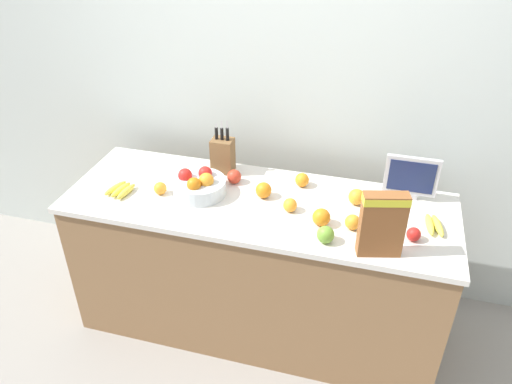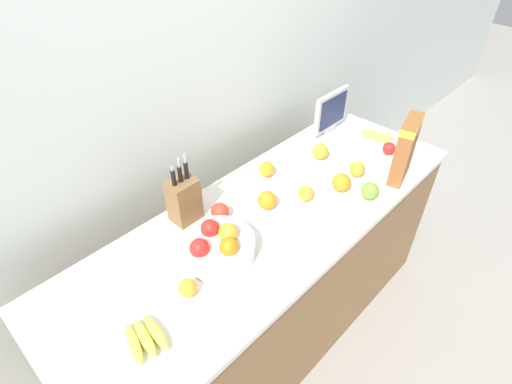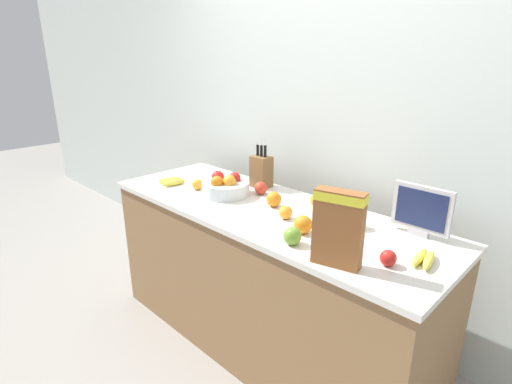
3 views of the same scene
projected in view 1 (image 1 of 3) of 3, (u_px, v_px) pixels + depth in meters
name	position (u px, v px, depth m)	size (l,w,h in m)	color
ground_plane	(258.00, 320.00, 3.09)	(14.00, 14.00, 0.00)	gray
wall_back	(284.00, 87.00, 2.85)	(9.00, 0.06, 2.60)	silver
counter	(258.00, 265.00, 2.85)	(2.05, 0.71, 0.88)	olive
knife_block	(223.00, 155.00, 2.82)	(0.12, 0.10, 0.32)	brown
small_monitor	(411.00, 177.00, 2.57)	(0.27, 0.03, 0.24)	#B7B7BC
cereal_box	(382.00, 222.00, 2.16)	(0.21, 0.11, 0.32)	brown
fruit_bowl	(199.00, 185.00, 2.65)	(0.28, 0.28, 0.13)	silver
banana_bunch_left	(121.00, 190.00, 2.67)	(0.14, 0.18, 0.04)	yellow
banana_bunch_right	(434.00, 225.00, 2.40)	(0.10, 0.18, 0.04)	yellow
apple_by_knife_block	(414.00, 234.00, 2.32)	(0.07, 0.07, 0.07)	red
apple_middle	(234.00, 177.00, 2.75)	(0.08, 0.08, 0.08)	red
apple_near_bananas	(326.00, 235.00, 2.30)	(0.08, 0.08, 0.08)	#6B9E33
orange_front_left	(321.00, 217.00, 2.41)	(0.09, 0.09, 0.09)	orange
orange_front_right	(160.00, 188.00, 2.65)	(0.07, 0.07, 0.07)	orange
orange_mid_left	(264.00, 190.00, 2.62)	(0.08, 0.08, 0.08)	orange
orange_near_bowl	(290.00, 205.00, 2.52)	(0.07, 0.07, 0.07)	orange
orange_front_center	(302.00, 180.00, 2.72)	(0.08, 0.08, 0.08)	orange
orange_by_cereal	(353.00, 222.00, 2.39)	(0.08, 0.08, 0.08)	orange
orange_mid_right	(357.00, 197.00, 2.57)	(0.08, 0.08, 0.08)	orange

